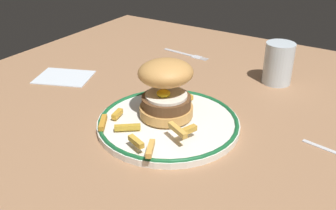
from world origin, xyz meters
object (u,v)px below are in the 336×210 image
object	(u,v)px
napkin	(64,77)
water_glass	(278,65)
dinner_plate	(168,123)
fork	(187,54)
burger	(165,87)

from	to	relation	value
napkin	water_glass	bearing A→B (deg)	-60.91
dinner_plate	fork	world-z (taller)	dinner_plate
dinner_plate	water_glass	size ratio (longest dim) A/B	2.78
dinner_plate	fork	bearing A→B (deg)	24.59
fork	napkin	size ratio (longest dim) A/B	1.13
burger	napkin	size ratio (longest dim) A/B	1.14
burger	fork	bearing A→B (deg)	23.04
burger	napkin	bearing A→B (deg)	82.75
dinner_plate	napkin	distance (cm)	34.05
fork	burger	bearing A→B (deg)	-156.96
dinner_plate	fork	size ratio (longest dim) A/B	1.85
fork	napkin	world-z (taller)	same
dinner_plate	burger	size ratio (longest dim) A/B	1.82
water_glass	fork	xyz separation A→B (cm)	(4.86, 26.93, -4.11)
water_glass	fork	bearing A→B (deg)	79.76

